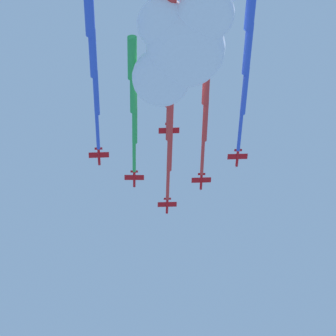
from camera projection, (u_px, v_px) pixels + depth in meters
jet_lead at (169, 119)px, 240.08m from camera, size 61.28×47.90×3.79m
jet_port_inner at (133, 92)px, 235.32m from camera, size 58.56×45.46×3.72m
jet_starboard_inner at (206, 78)px, 230.52m from camera, size 66.08×53.35×3.77m
jet_port_mid at (92, 51)px, 222.95m from camera, size 64.30×50.30×3.84m
jet_starboard_mid at (248, 46)px, 222.19m from camera, size 67.03×54.03×3.78m
jet_port_outer at (172, 33)px, 218.16m from camera, size 58.28×45.62×3.83m
cloud_puff at (181, 45)px, 219.43m from camera, size 49.45×35.40×31.21m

